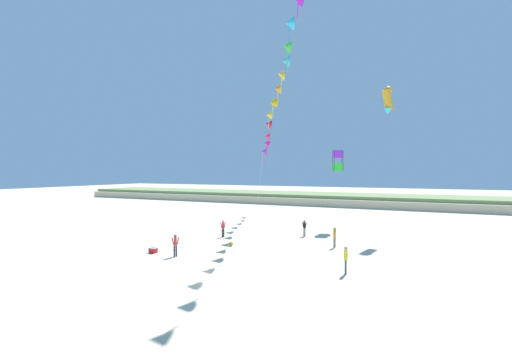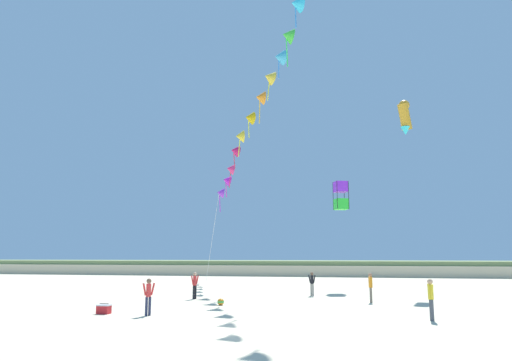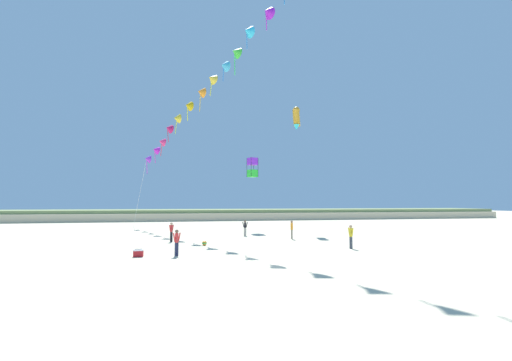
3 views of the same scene
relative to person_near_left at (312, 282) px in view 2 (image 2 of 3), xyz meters
The scene contains 12 objects.
ground_plane 14.75m from the person_near_left, 95.26° to the right, with size 240.00×240.00×0.00m, color beige.
dune_ridge 34.24m from the person_near_left, 92.26° to the left, with size 120.00×13.52×1.92m.
person_near_left is the anchor object (origin of this frame).
person_near_right 13.03m from the person_near_left, 118.69° to the right, with size 0.50×0.40×1.61m.
person_mid_center 5.09m from the person_near_left, 44.64° to the right, with size 0.22×0.58×1.65m.
person_far_left 12.03m from the person_near_left, 61.36° to the right, with size 0.23×0.59×1.68m.
person_far_right 7.74m from the person_near_left, 152.45° to the right, with size 0.40×0.50×1.61m.
kite_banner_string 16.21m from the person_near_left, behind, with size 19.72×31.67×24.90m.
large_kite_low_lead 9.02m from the person_near_left, 72.27° to the left, with size 1.28×1.28×2.25m.
large_kite_mid_trail 15.12m from the person_near_left, 35.25° to the left, with size 1.39×1.59×2.79m.
beach_cooler 14.11m from the person_near_left, 127.09° to the right, with size 0.58×0.41×0.46m.
beach_ball 7.96m from the person_near_left, 122.82° to the right, with size 0.36×0.36×0.36m.
Camera 2 is at (4.05, -16.14, 2.62)m, focal length 32.00 mm.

